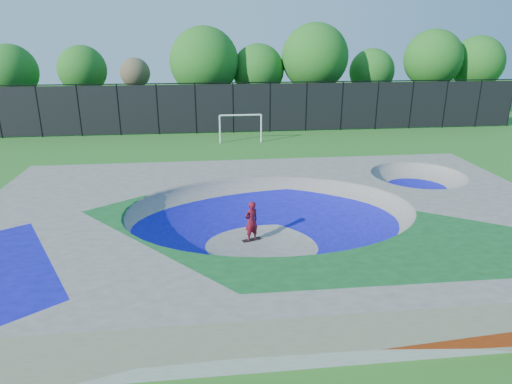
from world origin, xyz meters
TOP-DOWN VIEW (x-y plane):
  - ground at (0.00, 0.00)m, footprint 120.00×120.00m
  - skate_deck at (0.00, 0.00)m, footprint 22.00×14.00m
  - skater at (-0.69, 0.39)m, footprint 0.71×0.63m
  - skateboard at (-0.69, 0.39)m, footprint 0.81×0.49m
  - soccer_goal at (0.31, 17.41)m, footprint 3.18×0.12m
  - fence at (0.00, 21.00)m, footprint 48.09×0.09m
  - treeline at (2.61, 25.90)m, footprint 52.33×7.11m

SIDE VIEW (x-z plane):
  - ground at x=0.00m, z-range 0.00..0.00m
  - skateboard at x=-0.69m, z-range 0.00..0.05m
  - skate_deck at x=0.00m, z-range 0.00..1.50m
  - skater at x=-0.69m, z-range 0.00..1.63m
  - soccer_goal at x=0.31m, z-range 0.41..2.51m
  - fence at x=0.00m, z-range 0.08..4.12m
  - treeline at x=2.61m, z-range 0.77..9.41m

